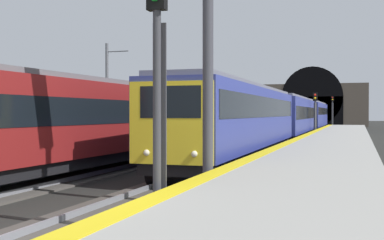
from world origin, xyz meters
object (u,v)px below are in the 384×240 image
(train_main_approaching, at_px, (291,116))
(catenary_mast_near, at_px, (107,94))
(railway_signal_near, at_px, (157,69))
(railway_signal_mid, at_px, (315,112))
(overhead_signal_gantry, at_px, (63,12))
(train_adjacent_platform, at_px, (167,118))
(railway_signal_far, at_px, (332,110))

(train_main_approaching, distance_m, catenary_mast_near, 16.44)
(railway_signal_near, height_order, railway_signal_mid, railway_signal_near)
(railway_signal_near, distance_m, catenary_mast_near, 26.61)
(railway_signal_near, bearing_deg, overhead_signal_gantry, -127.79)
(railway_signal_mid, bearing_deg, overhead_signal_gantry, -7.01)
(train_adjacent_platform, relative_size, railway_signal_mid, 9.26)
(train_main_approaching, relative_size, railway_signal_mid, 13.73)
(train_adjacent_platform, xyz_separation_m, railway_signal_near, (-17.85, -6.69, 1.13))
(train_main_approaching, height_order, overhead_signal_gantry, overhead_signal_gantry)
(train_main_approaching, distance_m, overhead_signal_gantry, 31.66)
(railway_signal_near, xyz_separation_m, railway_signal_mid, (37.82, 0.00, -0.76))
(railway_signal_near, relative_size, overhead_signal_gantry, 0.62)
(railway_signal_far, bearing_deg, railway_signal_mid, 0.00)
(train_main_approaching, bearing_deg, railway_signal_far, 176.57)
(railway_signal_mid, distance_m, overhead_signal_gantry, 34.90)
(railway_signal_mid, height_order, catenary_mast_near, catenary_mast_near)
(train_main_approaching, xyz_separation_m, catenary_mast_near, (-11.64, 11.49, 1.62))
(train_main_approaching, xyz_separation_m, railway_signal_far, (35.00, -1.80, 0.74))
(train_main_approaching, xyz_separation_m, train_adjacent_platform, (-16.85, 4.89, 0.01))
(overhead_signal_gantry, bearing_deg, train_main_approaching, -4.46)
(railway_signal_mid, bearing_deg, train_main_approaching, -29.95)
(overhead_signal_gantry, bearing_deg, railway_signal_near, -127.79)
(railway_signal_near, height_order, overhead_signal_gantry, overhead_signal_gantry)
(train_main_approaching, height_order, railway_signal_mid, railway_signal_mid)
(railway_signal_near, xyz_separation_m, railway_signal_far, (69.69, 0.00, -0.40))
(railway_signal_mid, relative_size, overhead_signal_gantry, 0.49)
(railway_signal_far, bearing_deg, overhead_signal_gantry, -3.66)
(railway_signal_mid, xyz_separation_m, overhead_signal_gantry, (-34.52, 4.24, 2.79))
(railway_signal_near, bearing_deg, train_main_approaching, -177.03)
(overhead_signal_gantry, relative_size, catenary_mast_near, 1.19)
(railway_signal_mid, height_order, overhead_signal_gantry, overhead_signal_gantry)
(railway_signal_far, bearing_deg, train_adjacent_platform, -7.35)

